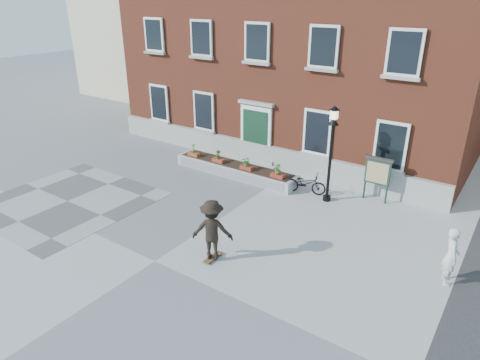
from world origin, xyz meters
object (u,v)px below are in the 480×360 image
Objects in this scene: lamp_post at (332,141)px; skateboarder at (212,230)px; notice_board at (378,172)px; bystander at (451,256)px; bicycle at (305,183)px.

lamp_post is 1.90× the size of skateboarder.
skateboarder reaches higher than notice_board.
bystander is at bearing -30.37° from lamp_post.
lamp_post reaches higher than skateboarder.
skateboarder is (-1.20, -5.98, -1.47)m from lamp_post.
lamp_post is 2.10× the size of notice_board.
lamp_post is (-5.13, 3.01, 1.64)m from bystander.
notice_board is at bearing 19.83° from bystander.
notice_board is at bearing -85.58° from bicycle.
bicycle is 6.12m from skateboarder.
lamp_post is at bearing 38.66° from bystander.
bystander is at bearing 25.21° from skateboarder.
skateboarder is at bearing 94.25° from bystander.
bystander is at bearing -49.20° from notice_board.
lamp_post reaches higher than bystander.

